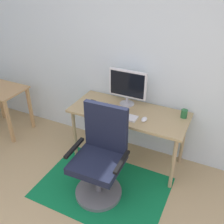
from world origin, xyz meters
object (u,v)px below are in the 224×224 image
at_px(office_chair, 100,161).
at_px(keyboard, 119,115).
at_px(monitor, 128,85).
at_px(cell_phone, 91,103).
at_px(desk, 129,117).
at_px(computer_mouse, 144,119).
at_px(coffee_cup, 184,114).
at_px(side_table, 1,96).

bearing_deg(office_chair, keyboard, 88.54).
relative_size(monitor, cell_phone, 3.34).
relative_size(monitor, keyboard, 1.09).
relative_size(keyboard, office_chair, 0.42).
xyz_separation_m(desk, keyboard, (-0.06, -0.14, 0.09)).
xyz_separation_m(computer_mouse, coffee_cup, (0.38, 0.26, 0.03)).
xyz_separation_m(keyboard, computer_mouse, (0.29, 0.03, 0.01)).
relative_size(desk, office_chair, 1.35).
height_order(cell_phone, office_chair, office_chair).
bearing_deg(coffee_cup, keyboard, -156.73).
xyz_separation_m(desk, side_table, (-1.93, -0.17, -0.07)).
height_order(desk, coffee_cup, coffee_cup).
height_order(keyboard, cell_phone, keyboard).
bearing_deg(keyboard, monitor, 95.59).
distance_m(monitor, computer_mouse, 0.48).
bearing_deg(side_table, cell_phone, 6.15).
bearing_deg(computer_mouse, side_table, -178.54).
bearing_deg(monitor, computer_mouse, -39.85).
height_order(monitor, coffee_cup, monitor).
xyz_separation_m(coffee_cup, office_chair, (-0.67, -0.77, -0.34)).
bearing_deg(desk, computer_mouse, -25.77).
relative_size(coffee_cup, side_table, 0.14).
height_order(computer_mouse, cell_phone, computer_mouse).
xyz_separation_m(desk, computer_mouse, (0.23, -0.11, 0.10)).
distance_m(coffee_cup, office_chair, 1.08).
bearing_deg(computer_mouse, coffee_cup, 34.72).
bearing_deg(cell_phone, coffee_cup, 11.03).
xyz_separation_m(computer_mouse, side_table, (-2.16, -0.06, -0.17)).
bearing_deg(keyboard, computer_mouse, 5.11).
xyz_separation_m(computer_mouse, office_chair, (-0.29, -0.51, -0.31)).
xyz_separation_m(monitor, cell_phone, (-0.42, -0.17, -0.25)).
relative_size(computer_mouse, office_chair, 0.10).
height_order(desk, side_table, desk).
height_order(desk, cell_phone, cell_phone).
distance_m(desk, side_table, 1.94).
bearing_deg(coffee_cup, cell_phone, -171.60).
relative_size(keyboard, cell_phone, 3.07).
relative_size(coffee_cup, office_chair, 0.09).
relative_size(computer_mouse, coffee_cup, 1.08).
distance_m(coffee_cup, side_table, 2.57).
distance_m(monitor, cell_phone, 0.52).
distance_m(desk, computer_mouse, 0.27).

